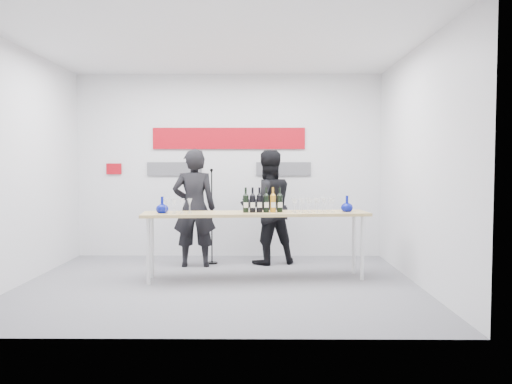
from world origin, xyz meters
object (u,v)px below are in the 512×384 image
(presenter_left, at_px, (194,208))
(presenter_right, at_px, (268,207))
(tasting_table, at_px, (256,217))
(mic_stand, at_px, (212,235))

(presenter_left, bearing_deg, presenter_right, -172.53)
(tasting_table, relative_size, presenter_right, 1.73)
(presenter_right, distance_m, mic_stand, 0.95)
(presenter_right, relative_size, mic_stand, 1.19)
(tasting_table, bearing_deg, presenter_right, 75.31)
(presenter_left, relative_size, mic_stand, 1.20)
(tasting_table, xyz_separation_m, presenter_left, (-0.93, 0.82, 0.05))
(tasting_table, height_order, presenter_right, presenter_right)
(mic_stand, bearing_deg, presenter_right, -13.31)
(tasting_table, distance_m, presenter_right, 1.05)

